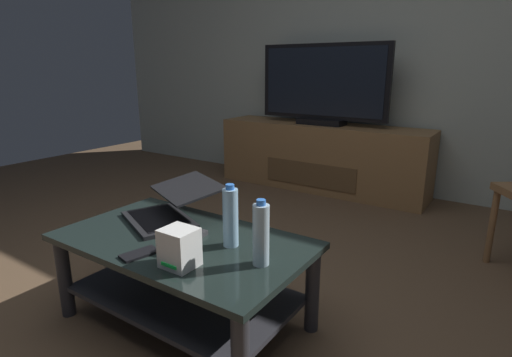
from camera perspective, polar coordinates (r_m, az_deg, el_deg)
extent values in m
plane|color=brown|center=(1.88, -8.66, -20.15)|extent=(7.68, 7.68, 0.00)
cube|color=#A8B2A8|center=(3.81, 18.61, 19.40)|extent=(6.40, 0.12, 2.80)
cube|color=black|center=(1.73, -10.38, -8.73)|extent=(1.06, 0.61, 0.03)
cube|color=#2D2D33|center=(1.85, -10.00, -15.71)|extent=(0.93, 0.54, 0.02)
cylinder|color=#2D2D33|center=(2.03, -25.50, -12.53)|extent=(0.06, 0.06, 0.37)
cylinder|color=#2D2D33|center=(2.30, -14.45, -8.17)|extent=(0.06, 0.06, 0.37)
cylinder|color=#2D2D33|center=(1.76, 7.98, -15.43)|extent=(0.06, 0.06, 0.37)
cube|color=olive|center=(3.74, 9.17, 3.07)|extent=(1.91, 0.44, 0.60)
cube|color=brown|center=(3.57, 7.56, 0.57)|extent=(0.86, 0.01, 0.21)
cube|color=black|center=(3.67, 9.25, 7.96)|extent=(0.41, 0.20, 0.05)
cube|color=black|center=(3.64, 9.49, 13.36)|extent=(1.17, 0.04, 0.64)
cube|color=black|center=(3.62, 9.34, 13.36)|extent=(1.09, 0.01, 0.58)
cylinder|color=brown|center=(2.65, 30.43, -5.93)|extent=(0.04, 0.04, 0.43)
cube|color=black|center=(1.92, -13.59, -5.73)|extent=(0.43, 0.38, 0.02)
cube|color=black|center=(1.92, -13.61, -5.45)|extent=(0.37, 0.31, 0.00)
cube|color=black|center=(1.92, -9.69, -1.28)|extent=(0.43, 0.37, 0.05)
cube|color=#3F8CD8|center=(1.92, -9.79, -1.31)|extent=(0.38, 0.33, 0.04)
cube|color=white|center=(1.47, -10.80, -9.61)|extent=(0.12, 0.11, 0.14)
cube|color=#19D84C|center=(1.46, -12.28, -11.99)|extent=(0.07, 0.00, 0.01)
cylinder|color=silver|center=(1.44, 0.71, -8.03)|extent=(0.06, 0.06, 0.23)
cylinder|color=blue|center=(1.40, 0.72, -3.39)|extent=(0.03, 0.03, 0.02)
cylinder|color=#99C6E5|center=(1.59, -3.64, -5.58)|extent=(0.06, 0.06, 0.24)
cylinder|color=blue|center=(1.55, -3.72, -1.18)|extent=(0.03, 0.03, 0.02)
cube|color=black|center=(1.62, -16.18, -10.21)|extent=(0.10, 0.15, 0.01)
cube|color=#2D2D30|center=(1.70, -9.02, -8.32)|extent=(0.05, 0.16, 0.02)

